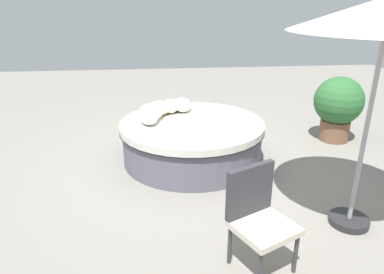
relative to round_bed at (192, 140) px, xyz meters
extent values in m
plane|color=gray|center=(0.00, 0.00, -0.32)|extent=(16.00, 16.00, 0.00)
cylinder|color=#595966|center=(0.00, 0.00, -0.06)|extent=(2.15, 2.15, 0.52)
cylinder|color=black|center=(0.00, 0.00, 0.20)|extent=(2.23, 2.23, 0.01)
cylinder|color=beige|center=(0.00, 0.00, 0.25)|extent=(2.22, 2.22, 0.11)
ellipsoid|color=white|center=(-0.61, -0.10, 0.41)|extent=(0.52, 0.30, 0.20)
ellipsoid|color=silver|center=(-0.55, -0.31, 0.41)|extent=(0.48, 0.28, 0.20)
ellipsoid|color=beige|center=(-0.43, -0.49, 0.42)|extent=(0.40, 0.37, 0.22)
ellipsoid|color=beige|center=(-0.25, -0.62, 0.42)|extent=(0.56, 0.39, 0.22)
ellipsoid|color=white|center=(-0.03, -0.65, 0.41)|extent=(0.55, 0.29, 0.21)
cylinder|color=#333338|center=(2.60, 0.68, -0.11)|extent=(0.04, 0.04, 0.42)
cylinder|color=#333338|center=(2.79, 0.28, -0.11)|extent=(0.04, 0.04, 0.42)
cylinder|color=#333338|center=(2.22, 0.50, -0.11)|extent=(0.04, 0.04, 0.42)
cylinder|color=#333338|center=(2.41, 0.10, -0.11)|extent=(0.04, 0.04, 0.42)
cube|color=beige|center=(2.50, 0.39, 0.13)|extent=(0.68, 0.69, 0.06)
cube|color=#333338|center=(2.31, 0.29, 0.41)|extent=(0.28, 0.49, 0.50)
cylinder|color=#262628|center=(1.93, 1.59, -0.28)|extent=(0.44, 0.44, 0.08)
cylinder|color=#99999E|center=(1.93, 1.59, 0.88)|extent=(0.05, 0.05, 2.41)
cylinder|color=brown|center=(-0.56, 2.65, -0.14)|extent=(0.51, 0.51, 0.38)
sphere|color=#2D6633|center=(-0.56, 2.65, 0.41)|extent=(0.85, 0.85, 0.85)
camera|label=1|loc=(5.10, -0.55, 2.06)|focal=32.91mm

